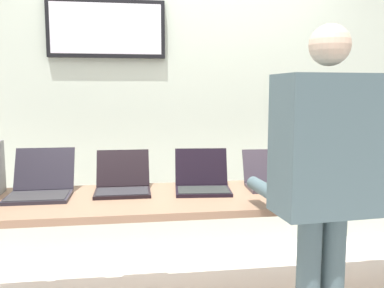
% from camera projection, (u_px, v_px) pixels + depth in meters
% --- Properties ---
extents(back_wall, '(8.00, 0.11, 2.58)m').
position_uv_depth(back_wall, '(184.00, 95.00, 3.48)').
color(back_wall, silver).
rests_on(back_wall, ground).
extents(workbench, '(3.25, 0.70, 0.73)m').
position_uv_depth(workbench, '(210.00, 202.00, 2.45)').
color(workbench, '#926C52').
rests_on(workbench, ground).
extents(laptop_station_0, '(0.35, 0.39, 0.26)m').
position_uv_depth(laptop_station_0, '(41.00, 186.00, 2.41)').
color(laptop_station_0, '#242029').
rests_on(laptop_station_0, workbench).
extents(laptop_station_1, '(0.33, 0.36, 0.23)m').
position_uv_depth(laptop_station_1, '(123.00, 183.00, 2.50)').
color(laptop_station_1, black).
rests_on(laptop_station_1, workbench).
extents(laptop_station_2, '(0.36, 0.35, 0.24)m').
position_uv_depth(laptop_station_2, '(202.00, 181.00, 2.53)').
color(laptop_station_2, black).
rests_on(laptop_station_2, workbench).
extents(laptop_station_3, '(0.34, 0.33, 0.22)m').
position_uv_depth(laptop_station_3, '(271.00, 179.00, 2.62)').
color(laptop_station_3, '#3C333E').
rests_on(laptop_station_3, workbench).
extents(laptop_station_4, '(0.33, 0.31, 0.24)m').
position_uv_depth(laptop_station_4, '(344.00, 177.00, 2.66)').
color(laptop_station_4, '#AEB3B4').
rests_on(laptop_station_4, workbench).
extents(person, '(0.46, 0.61, 1.62)m').
position_uv_depth(person, '(324.00, 171.00, 1.86)').
color(person, '#465B61').
rests_on(person, ground).
extents(coffee_mug, '(0.08, 0.08, 0.09)m').
position_uv_depth(coffee_mug, '(375.00, 192.00, 2.32)').
color(coffee_mug, '#2B2D20').
rests_on(coffee_mug, workbench).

